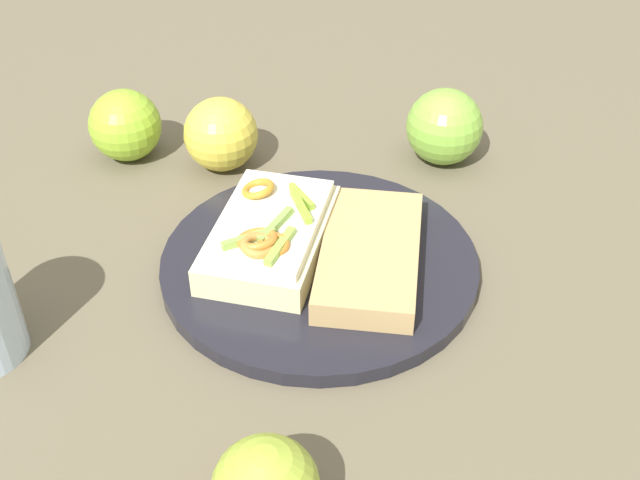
{
  "coord_description": "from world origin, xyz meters",
  "views": [
    {
      "loc": [
        0.0,
        0.57,
        0.48
      ],
      "look_at": [
        0.0,
        0.0,
        0.03
      ],
      "focal_mm": 45.37,
      "sensor_mm": 36.0,
      "label": 1
    }
  ],
  "objects_px": {
    "apple_3": "(126,125)",
    "apple_1": "(445,127)",
    "apple_2": "(221,134)",
    "bread_slice_side": "(371,255)",
    "plate": "(320,263)",
    "sandwich": "(270,234)"
  },
  "relations": [
    {
      "from": "apple_1",
      "to": "apple_2",
      "type": "distance_m",
      "value": 0.24
    },
    {
      "from": "sandwich",
      "to": "apple_1",
      "type": "height_order",
      "value": "apple_1"
    },
    {
      "from": "sandwich",
      "to": "apple_3",
      "type": "xyz_separation_m",
      "value": [
        0.16,
        -0.19,
        0.01
      ]
    },
    {
      "from": "bread_slice_side",
      "to": "apple_2",
      "type": "relative_size",
      "value": 2.14
    },
    {
      "from": "plate",
      "to": "apple_3",
      "type": "height_order",
      "value": "apple_3"
    },
    {
      "from": "apple_1",
      "to": "apple_2",
      "type": "xyz_separation_m",
      "value": [
        0.24,
        0.01,
        -0.0
      ]
    },
    {
      "from": "plate",
      "to": "bread_slice_side",
      "type": "height_order",
      "value": "bread_slice_side"
    },
    {
      "from": "sandwich",
      "to": "apple_2",
      "type": "relative_size",
      "value": 2.19
    },
    {
      "from": "apple_3",
      "to": "apple_2",
      "type": "bearing_deg",
      "value": 169.19
    },
    {
      "from": "sandwich",
      "to": "apple_3",
      "type": "height_order",
      "value": "apple_3"
    },
    {
      "from": "sandwich",
      "to": "bread_slice_side",
      "type": "bearing_deg",
      "value": -89.2
    },
    {
      "from": "apple_3",
      "to": "apple_1",
      "type": "bearing_deg",
      "value": 178.77
    },
    {
      "from": "plate",
      "to": "apple_1",
      "type": "relative_size",
      "value": 3.5
    },
    {
      "from": "plate",
      "to": "apple_3",
      "type": "xyz_separation_m",
      "value": [
        0.21,
        -0.2,
        0.03
      ]
    },
    {
      "from": "apple_2",
      "to": "apple_3",
      "type": "height_order",
      "value": "same"
    },
    {
      "from": "sandwich",
      "to": "apple_1",
      "type": "bearing_deg",
      "value": -31.59
    },
    {
      "from": "plate",
      "to": "sandwich",
      "type": "height_order",
      "value": "sandwich"
    },
    {
      "from": "bread_slice_side",
      "to": "apple_2",
      "type": "xyz_separation_m",
      "value": [
        0.15,
        -0.19,
        0.01
      ]
    },
    {
      "from": "plate",
      "to": "apple_1",
      "type": "distance_m",
      "value": 0.23
    },
    {
      "from": "sandwich",
      "to": "apple_1",
      "type": "xyz_separation_m",
      "value": [
        -0.18,
        -0.18,
        0.01
      ]
    },
    {
      "from": "sandwich",
      "to": "apple_1",
      "type": "distance_m",
      "value": 0.25
    },
    {
      "from": "bread_slice_side",
      "to": "plate",
      "type": "bearing_deg",
      "value": 84.29
    }
  ]
}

